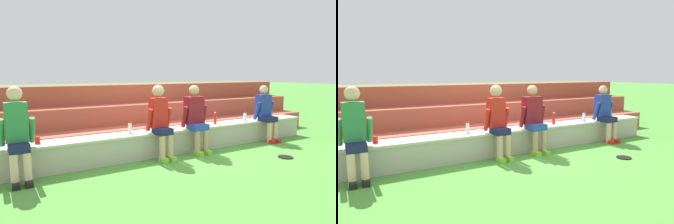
{
  "view_description": "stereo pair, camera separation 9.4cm",
  "coord_description": "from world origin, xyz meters",
  "views": [
    {
      "loc": [
        -3.2,
        -4.79,
        1.58
      ],
      "look_at": [
        -0.18,
        0.23,
        0.82
      ],
      "focal_mm": 32.12,
      "sensor_mm": 36.0,
      "label": 1
    },
    {
      "loc": [
        -3.12,
        -4.84,
        1.58
      ],
      "look_at": [
        -0.18,
        0.23,
        0.82
      ],
      "focal_mm": 32.12,
      "sensor_mm": 36.0,
      "label": 2
    }
  ],
  "objects": [
    {
      "name": "water_bottle_mid_right",
      "position": [
        -0.99,
        0.26,
        0.57
      ],
      "size": [
        0.07,
        0.07,
        0.21
      ],
      "color": "silver",
      "rests_on": "stone_seating_wall"
    },
    {
      "name": "stone_seating_wall",
      "position": [
        0.0,
        0.23,
        0.25
      ],
      "size": [
        7.12,
        0.51,
        0.48
      ],
      "color": "#B7AF9E",
      "rests_on": "ground"
    },
    {
      "name": "plastic_cup_left_end",
      "position": [
        -2.58,
        0.26,
        0.53
      ],
      "size": [
        0.09,
        0.09,
        0.11
      ],
      "primitive_type": "cylinder",
      "color": "red",
      "rests_on": "stone_seating_wall"
    },
    {
      "name": "ground_plane",
      "position": [
        0.0,
        0.0,
        0.0
      ],
      "size": [
        80.0,
        80.0,
        0.0
      ],
      "primitive_type": "plane",
      "color": "#4C9338"
    },
    {
      "name": "water_bottle_mid_left",
      "position": [
        1.02,
        0.23,
        0.6
      ],
      "size": [
        0.06,
        0.06,
        0.26
      ],
      "color": "red",
      "rests_on": "stone_seating_wall"
    },
    {
      "name": "water_bottle_center_gap",
      "position": [
        1.87,
        0.18,
        0.57
      ],
      "size": [
        0.08,
        0.08,
        0.21
      ],
      "color": "silver",
      "rests_on": "stone_seating_wall"
    },
    {
      "name": "person_right_of_center",
      "position": [
        2.33,
        -0.03,
        0.68
      ],
      "size": [
        0.52,
        0.54,
        1.3
      ],
      "color": "#DBAD89",
      "rests_on": "ground"
    },
    {
      "name": "person_far_left",
      "position": [
        -2.87,
        -0.03,
        0.73
      ],
      "size": [
        0.48,
        0.55,
        1.4
      ],
      "color": "beige",
      "rests_on": "ground"
    },
    {
      "name": "frisbee",
      "position": [
        1.54,
        -1.21,
        0.01
      ],
      "size": [
        0.27,
        0.27,
        0.02
      ],
      "primitive_type": "cylinder",
      "color": "black",
      "rests_on": "ground"
    },
    {
      "name": "person_left_of_center",
      "position": [
        -0.5,
        -0.02,
        0.72
      ],
      "size": [
        0.49,
        0.56,
        1.37
      ],
      "color": "#DBAD89",
      "rests_on": "ground"
    },
    {
      "name": "person_center",
      "position": [
        0.32,
        -0.02,
        0.71
      ],
      "size": [
        0.56,
        0.52,
        1.35
      ],
      "color": "tan",
      "rests_on": "ground"
    },
    {
      "name": "water_bottle_near_left",
      "position": [
        2.81,
        0.23,
        0.58
      ],
      "size": [
        0.06,
        0.06,
        0.22
      ],
      "color": "blue",
      "rests_on": "stone_seating_wall"
    },
    {
      "name": "brick_bleachers",
      "position": [
        0.0,
        1.82,
        0.5
      ],
      "size": [
        9.4,
        1.71,
        1.3
      ],
      "color": "#AC5541",
      "rests_on": "ground"
    }
  ]
}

